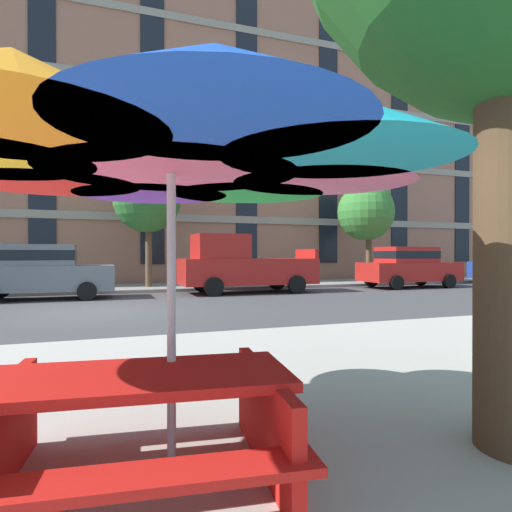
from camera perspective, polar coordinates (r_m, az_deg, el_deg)
ground_plane at (r=12.03m, az=-19.54°, el=-6.82°), size 120.00×120.00×0.00m
sidewalk_near_patio at (r=3.26m, az=-18.20°, el=-25.69°), size 56.00×9.00×0.12m
sidewalk_far at (r=18.79m, az=-19.69°, el=-4.06°), size 56.00×3.60×0.12m
apartment_building at (r=27.70m, az=-19.81°, el=13.90°), size 46.72×12.08×16.00m
sedan_gray at (r=15.74m, az=-26.31°, el=-1.68°), size 4.40×1.98×1.78m
pickup_red at (r=16.46m, az=-1.83°, el=-1.29°), size 5.10×2.12×2.20m
sedan_red at (r=20.20m, az=19.29°, el=-1.23°), size 4.40×1.98×1.78m
street_tree_middle at (r=18.62m, az=-13.75°, el=7.47°), size 2.83×2.88×5.11m
street_tree_right at (r=22.36m, az=14.34°, el=5.99°), size 2.80×2.80×5.06m
patio_umbrella at (r=3.05m, az=-11.02°, el=13.91°), size 3.66×3.66×2.46m
picnic_table at (r=2.89m, az=-14.98°, el=-19.99°), size 1.98×1.73×0.77m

